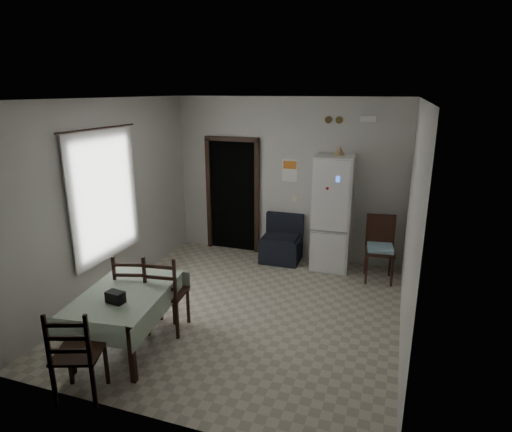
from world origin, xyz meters
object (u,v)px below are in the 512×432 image
object	(u,v)px
fridge	(332,213)
dining_chair_far_left	(136,288)
dining_chair_near_head	(78,352)
corner_chair	(380,250)
navy_seat	(281,239)
dining_chair_far_right	(167,292)
dining_table	(127,319)

from	to	relation	value
fridge	dining_chair_far_left	size ratio (longest dim) A/B	1.90
dining_chair_near_head	corner_chair	bearing A→B (deg)	-144.62
fridge	dining_chair_far_left	world-z (taller)	fridge
fridge	navy_seat	world-z (taller)	fridge
corner_chair	dining_chair_far_left	bearing A→B (deg)	-146.97
navy_seat	dining_chair_far_left	world-z (taller)	dining_chair_far_left
corner_chair	dining_chair_far_right	bearing A→B (deg)	-142.50
navy_seat	corner_chair	bearing A→B (deg)	-11.21
fridge	dining_chair_near_head	xyz separation A→B (m)	(-1.84, -4.13, -0.47)
dining_table	dining_chair_far_left	size ratio (longest dim) A/B	1.36
dining_table	dining_chair_far_right	bearing A→B (deg)	55.57
corner_chair	dining_table	bearing A→B (deg)	-139.86
fridge	dining_chair_far_left	bearing A→B (deg)	-129.93
dining_chair_far_right	dining_chair_near_head	xyz separation A→B (m)	(-0.18, -1.41, -0.02)
dining_chair_far_right	corner_chair	bearing A→B (deg)	-143.01
dining_chair_far_left	dining_chair_near_head	xyz separation A→B (m)	(0.27, -1.39, -0.00)
corner_chair	dining_chair_far_left	world-z (taller)	corner_chair
fridge	dining_chair_far_left	xyz separation A→B (m)	(-2.10, -2.74, -0.47)
navy_seat	dining_table	distance (m)	3.39
dining_chair_far_left	dining_chair_far_right	size ratio (longest dim) A/B	0.97
fridge	dining_chair_near_head	bearing A→B (deg)	-116.38
dining_chair_far_left	dining_chair_far_right	world-z (taller)	dining_chair_far_right
corner_chair	dining_chair_near_head	world-z (taller)	corner_chair
navy_seat	dining_chair_near_head	distance (m)	4.24
fridge	dining_table	bearing A→B (deg)	-123.07
corner_chair	dining_chair_far_right	distance (m)	3.47
navy_seat	dining_chair_far_right	xyz separation A→B (m)	(-0.76, -2.72, 0.11)
dining_chair_far_left	dining_chair_far_right	xyz separation A→B (m)	(0.45, 0.02, 0.01)
dining_table	dining_chair_far_right	xyz separation A→B (m)	(0.26, 0.51, 0.17)
navy_seat	dining_table	world-z (taller)	navy_seat
dining_table	dining_chair_far_right	distance (m)	0.60
fridge	dining_table	world-z (taller)	fridge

